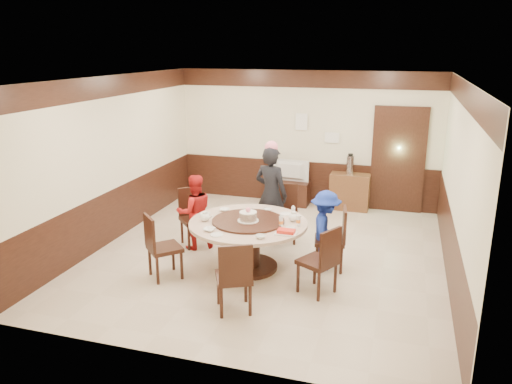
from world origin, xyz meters
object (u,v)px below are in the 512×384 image
(person_standing, at_px, (271,194))
(person_blue, at_px, (325,230))
(television, at_px, (290,171))
(side_cabinet, at_px, (350,192))
(birthday_cake, at_px, (248,216))
(shrimp_platter, at_px, (286,232))
(tv_stand, at_px, (289,193))
(person_red, at_px, (195,212))
(banquet_table, at_px, (248,235))
(thermos, at_px, (350,165))

(person_standing, xyz_separation_m, person_blue, (1.07, -0.85, -0.23))
(television, relative_size, side_cabinet, 0.99)
(person_blue, bearing_deg, birthday_cake, 99.41)
(person_blue, distance_m, shrimp_platter, 0.82)
(birthday_cake, distance_m, television, 3.39)
(side_cabinet, bearing_deg, shrimp_platter, -97.23)
(person_standing, distance_m, tv_stand, 2.23)
(person_red, distance_m, birthday_cake, 1.27)
(birthday_cake, bearing_deg, side_cabinet, 71.96)
(person_standing, xyz_separation_m, television, (-0.17, 2.14, -0.11))
(television, bearing_deg, side_cabinet, -174.26)
(person_red, height_order, birthday_cake, person_red)
(banquet_table, distance_m, television, 3.35)
(tv_stand, bearing_deg, side_cabinet, 1.35)
(person_red, xyz_separation_m, birthday_cake, (1.11, -0.57, 0.22))
(person_standing, height_order, person_blue, person_standing)
(person_blue, height_order, side_cabinet, person_blue)
(person_red, bearing_deg, side_cabinet, -164.20)
(person_red, bearing_deg, person_blue, 139.08)
(tv_stand, distance_m, television, 0.48)
(banquet_table, distance_m, person_blue, 1.16)
(banquet_table, height_order, shrimp_platter, shrimp_platter)
(tv_stand, bearing_deg, person_red, -108.60)
(birthday_cake, bearing_deg, tv_stand, 92.69)
(person_blue, xyz_separation_m, shrimp_platter, (-0.44, -0.67, 0.17))
(person_red, bearing_deg, birthday_cake, 116.54)
(birthday_cake, xyz_separation_m, shrimp_platter, (0.64, -0.28, -0.07))
(person_red, xyz_separation_m, television, (0.95, 2.82, 0.10))
(tv_stand, xyz_separation_m, television, (0.00, 0.00, 0.48))
(person_standing, height_order, tv_stand, person_standing)
(tv_stand, bearing_deg, banquet_table, -87.48)
(person_red, distance_m, television, 2.98)
(banquet_table, height_order, thermos, thermos)
(banquet_table, relative_size, thermos, 4.65)
(shrimp_platter, height_order, television, television)
(banquet_table, bearing_deg, tv_stand, 92.52)
(banquet_table, relative_size, birthday_cake, 5.61)
(person_red, bearing_deg, person_standing, 174.77)
(banquet_table, xyz_separation_m, tv_stand, (-0.15, 3.34, -0.28))
(television, distance_m, thermos, 1.27)
(person_standing, xyz_separation_m, person_red, (-1.12, -0.67, -0.20))
(shrimp_platter, relative_size, tv_stand, 0.35)
(banquet_table, relative_size, tv_stand, 2.08)
(person_blue, xyz_separation_m, side_cabinet, (0.03, 3.03, -0.23))
(person_standing, relative_size, person_blue, 1.37)
(thermos, bearing_deg, person_red, -127.71)
(television, bearing_deg, person_red, 75.79)
(person_red, bearing_deg, shrimp_platter, 117.83)
(person_standing, bearing_deg, person_blue, 157.69)
(side_cabinet, distance_m, thermos, 0.57)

